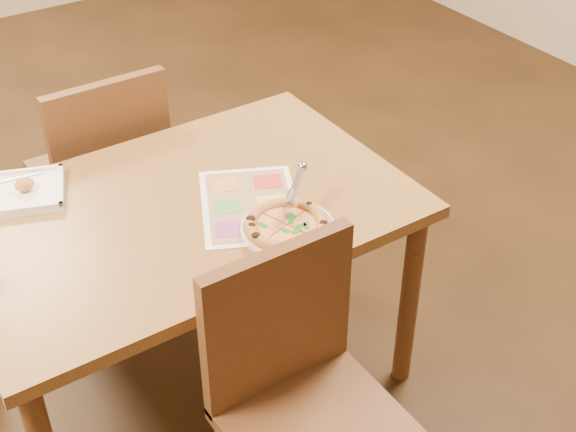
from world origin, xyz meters
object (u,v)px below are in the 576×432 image
pizza (286,225)px  appetizer_tray (8,194)px  menu (250,205)px  dining_table (183,230)px  plate (288,229)px  chair_far (105,159)px  pizza_cutter (294,192)px  chair_near (298,374)px

pizza → appetizer_tray: (-0.58, 0.59, -0.01)m
pizza → menu: bearing=95.5°
dining_table → plate: bearing=-53.6°
chair_far → dining_table: bearing=90.0°
pizza → pizza_cutter: pizza_cutter is taller
pizza_cutter → appetizer_tray: 0.84m
chair_far → pizza_cutter: bearing=106.4°
pizza → pizza_cutter: 0.10m
chair_near → pizza: 0.42m
dining_table → plate: (0.19, -0.26, 0.09)m
dining_table → menu: bearing=-31.6°
plate → menu: 0.16m
dining_table → pizza_cutter: bearing=-42.3°
chair_near → plate: size_ratio=1.79×
pizza_cutter → dining_table: bearing=99.6°
dining_table → chair_near: (0.00, -0.60, -0.07)m
pizza_cutter → chair_near: bearing=-160.4°
dining_table → chair_far: size_ratio=2.77×
chair_near → pizza_cutter: bearing=57.7°
pizza_cutter → appetizer_tray: pizza_cutter is taller
plate → menu: (-0.03, 0.16, -0.00)m
chair_near → plate: chair_near is taller
dining_table → pizza: size_ratio=5.52×
dining_table → pizza: (0.18, -0.27, 0.11)m
pizza → appetizer_tray: appetizer_tray is taller
dining_table → chair_far: 0.61m
chair_far → pizza: chair_far is taller
menu → chair_near: bearing=-108.7°
plate → menu: plate is taller
menu → appetizer_tray: bearing=143.3°
chair_near → pizza_cutter: size_ratio=3.38×
pizza → menu: size_ratio=0.61×
pizza → chair_near: bearing=-119.1°
chair_near → appetizer_tray: bearing=113.4°
chair_near → pizza: (0.18, 0.33, 0.18)m
dining_table → menu: 0.22m
dining_table → pizza_cutter: 0.37m
pizza_cutter → menu: 0.16m
appetizer_tray → chair_near: bearing=-66.6°
pizza_cutter → appetizer_tray: (-0.64, 0.54, -0.07)m
chair_near → pizza: size_ratio=2.00×
pizza → appetizer_tray: size_ratio=0.64×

